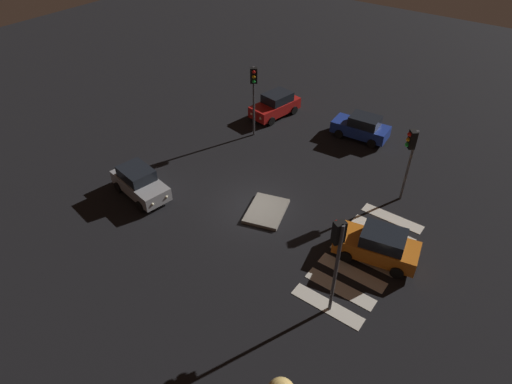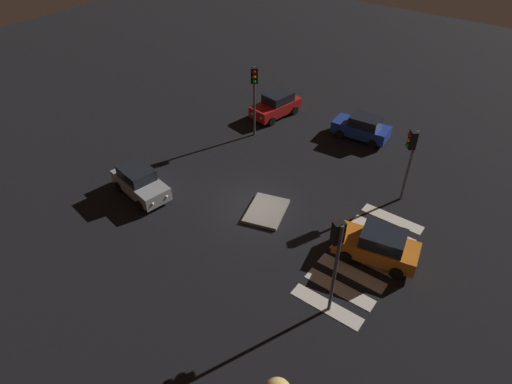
% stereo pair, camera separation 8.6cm
% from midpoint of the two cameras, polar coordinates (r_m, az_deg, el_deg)
% --- Properties ---
extents(ground_plane, '(80.00, 80.00, 0.00)m').
position_cam_midpoint_polar(ground_plane, '(23.55, 0.11, -1.91)').
color(ground_plane, black).
extents(traffic_island, '(2.93, 2.51, 0.18)m').
position_cam_midpoint_polar(traffic_island, '(23.14, 1.47, -2.49)').
color(traffic_island, gray).
rests_on(traffic_island, ground).
extents(car_silver, '(2.23, 3.90, 1.62)m').
position_cam_midpoint_polar(car_silver, '(24.76, -14.80, 1.25)').
color(car_silver, '#9EA0A5').
rests_on(car_silver, ground).
extents(car_blue, '(1.96, 3.78, 1.60)m').
position_cam_midpoint_polar(car_blue, '(29.78, 13.70, 8.17)').
color(car_blue, '#1E389E').
rests_on(car_blue, ground).
extents(car_orange, '(2.36, 4.02, 1.66)m').
position_cam_midpoint_polar(car_orange, '(21.01, 15.65, -6.72)').
color(car_orange, orange).
rests_on(car_orange, ground).
extents(car_red, '(3.97, 2.28, 1.65)m').
position_cam_midpoint_polar(car_red, '(31.72, 2.72, 11.23)').
color(car_red, red).
rests_on(car_red, ground).
extents(traffic_light_north, '(0.53, 0.54, 4.75)m').
position_cam_midpoint_polar(traffic_light_north, '(27.91, -0.13, 13.68)').
color(traffic_light_north, '#47474C').
rests_on(traffic_light_north, ground).
extents(traffic_light_south, '(0.54, 0.53, 4.72)m').
position_cam_midpoint_polar(traffic_light_south, '(16.61, 10.59, -6.97)').
color(traffic_light_south, '#47474C').
rests_on(traffic_light_south, ground).
extents(traffic_light_east, '(0.54, 0.53, 4.26)m').
position_cam_midpoint_polar(traffic_light_east, '(23.51, 19.59, 5.28)').
color(traffic_light_east, '#47474C').
rests_on(traffic_light_east, ground).
extents(crosswalk_near, '(7.60, 3.20, 0.02)m').
position_cam_midpoint_polar(crosswalk_near, '(21.42, 13.85, -8.31)').
color(crosswalk_near, silver).
rests_on(crosswalk_near, ground).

